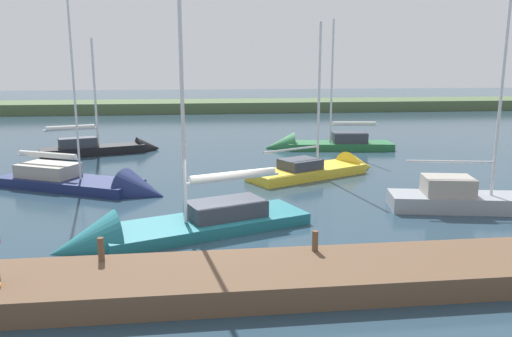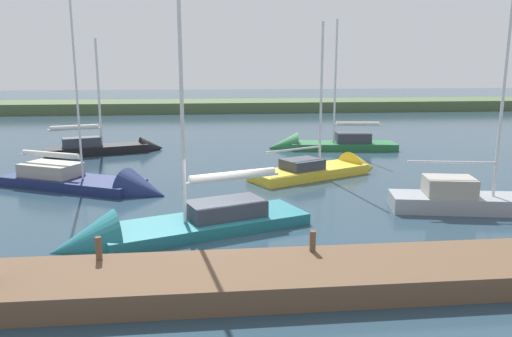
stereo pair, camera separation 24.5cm
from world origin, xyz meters
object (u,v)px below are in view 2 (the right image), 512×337
sailboat_far_left (495,205)px  sailboat_inner_slip (111,149)px  sailboat_outer_mooring (329,172)px  mooring_post_far (99,248)px  sailboat_far_right (96,187)px  sailboat_behind_pier (321,146)px  sailboat_mid_channel (162,234)px  mooring_post_near (313,241)px

sailboat_far_left → sailboat_inner_slip: bearing=150.4°
sailboat_outer_mooring → sailboat_inner_slip: bearing=121.8°
mooring_post_far → sailboat_far_right: bearing=-78.0°
sailboat_behind_pier → sailboat_mid_channel: size_ratio=1.05×
mooring_post_far → sailboat_behind_pier: sailboat_behind_pier is taller
mooring_post_far → sailboat_far_right: (2.11, -9.95, -0.78)m
mooring_post_far → sailboat_mid_channel: 3.67m
mooring_post_near → sailboat_behind_pier: size_ratio=0.06×
mooring_post_near → sailboat_far_left: size_ratio=0.06×
sailboat_outer_mooring → sailboat_inner_slip: 14.35m
mooring_post_near → sailboat_inner_slip: bearing=-65.9°
sailboat_far_left → mooring_post_near: bearing=-138.1°
sailboat_far_right → sailboat_inner_slip: sailboat_far_right is taller
mooring_post_near → sailboat_mid_channel: size_ratio=0.06×
sailboat_far_right → sailboat_far_left: sailboat_far_left is taller
sailboat_far_right → sailboat_inner_slip: bearing=122.9°
sailboat_outer_mooring → sailboat_mid_channel: 11.72m
mooring_post_far → sailboat_far_left: size_ratio=0.07×
mooring_post_far → sailboat_far_left: (-13.77, -4.87, -0.66)m
mooring_post_near → mooring_post_far: 5.56m
sailboat_far_left → sailboat_behind_pier: 15.25m
mooring_post_far → sailboat_far_right: 10.20m
mooring_post_far → sailboat_inner_slip: (3.16, -19.54, -0.67)m
sailboat_inner_slip → mooring_post_near: bearing=-85.0°
mooring_post_near → sailboat_outer_mooring: (-3.54, -12.08, -0.81)m
sailboat_mid_channel → sailboat_far_left: bearing=166.3°
sailboat_outer_mooring → sailboat_mid_channel: bearing=-158.7°
mooring_post_far → sailboat_mid_channel: sailboat_mid_channel is taller
sailboat_outer_mooring → sailboat_behind_pier: size_ratio=0.91×
sailboat_mid_channel → sailboat_inner_slip: bearing=-95.3°
mooring_post_far → sailboat_behind_pier: bearing=-118.0°
mooring_post_far → sailboat_inner_slip: bearing=-80.8°
sailboat_outer_mooring → sailboat_far_left: (-4.67, 7.21, 0.18)m
mooring_post_far → sailboat_far_left: sailboat_far_left is taller
mooring_post_far → sailboat_far_left: bearing=-160.5°
mooring_post_near → sailboat_mid_channel: 5.48m
sailboat_outer_mooring → sailboat_behind_pier: sailboat_behind_pier is taller
sailboat_far_right → sailboat_far_left: 16.68m
sailboat_inner_slip → mooring_post_far: bearing=-99.8°
sailboat_far_left → sailboat_outer_mooring: bearing=134.2°
sailboat_far_left → sailboat_far_right: bearing=173.5°
sailboat_mid_channel → sailboat_behind_pier: bearing=-139.9°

